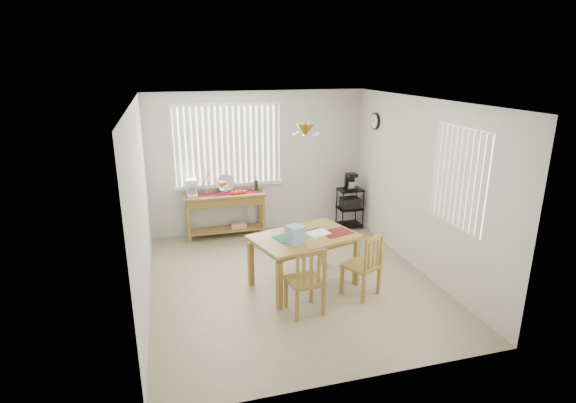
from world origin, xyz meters
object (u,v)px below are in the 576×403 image
object	(u,v)px
wire_cart	(350,204)
chair_right	(364,265)
cart_items	(351,182)
dining_table	(304,241)
sideboard	(226,205)
chair_left	(306,281)

from	to	relation	value
wire_cart	chair_right	xyz separation A→B (m)	(-0.87, -2.53, -0.01)
cart_items	dining_table	bearing A→B (deg)	-127.55
sideboard	dining_table	distance (m)	2.32
cart_items	chair_right	size ratio (longest dim) A/B	0.35
dining_table	chair_right	world-z (taller)	chair_right
chair_left	dining_table	bearing A→B (deg)	74.63
sideboard	chair_right	world-z (taller)	chair_right
wire_cart	dining_table	bearing A→B (deg)	-127.66
cart_items	chair_right	xyz separation A→B (m)	(-0.87, -2.54, -0.47)
wire_cart	chair_left	distance (m)	3.28
sideboard	wire_cart	bearing A→B (deg)	-3.78
sideboard	chair_right	bearing A→B (deg)	-60.95
cart_items	dining_table	size ratio (longest dim) A/B	0.20
cart_items	dining_table	xyz separation A→B (m)	(-1.56, -2.03, -0.24)
cart_items	chair_left	world-z (taller)	cart_items
sideboard	dining_table	xyz separation A→B (m)	(0.80, -2.18, 0.06)
chair_right	chair_left	bearing A→B (deg)	-165.51
sideboard	chair_right	size ratio (longest dim) A/B	1.58
wire_cart	cart_items	world-z (taller)	cart_items
cart_items	dining_table	distance (m)	2.57
chair_left	chair_right	bearing A→B (deg)	14.49
cart_items	chair_left	xyz separation A→B (m)	(-1.76, -2.77, -0.46)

